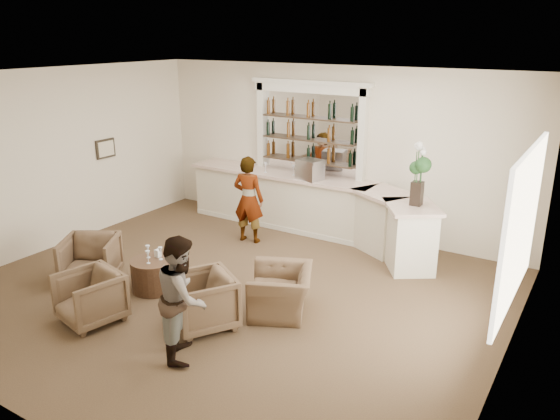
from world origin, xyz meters
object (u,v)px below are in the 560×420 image
object	(u,v)px
armchair_center	(90,297)
espresso_machine	(310,170)
bar_counter	(313,207)
flower_vase	(419,170)
sommelier	(249,199)
armchair_left	(90,260)
armchair_right	(202,301)
cocktail_table	(154,275)
armchair_far	(281,291)
guest	(182,297)

from	to	relation	value
armchair_center	espresso_machine	world-z (taller)	espresso_machine
bar_counter	flower_vase	size ratio (longest dim) A/B	5.37
sommelier	armchair_center	world-z (taller)	sommelier
armchair_left	armchair_right	xyz separation A→B (m)	(2.45, -0.15, -0.00)
cocktail_table	sommelier	world-z (taller)	sommelier
cocktail_table	espresso_machine	size ratio (longest dim) A/B	1.56
armchair_center	armchair_far	world-z (taller)	armchair_center
guest	armchair_far	xyz separation A→B (m)	(0.44, 1.58, -0.47)
bar_counter	armchair_far	xyz separation A→B (m)	(1.16, -3.08, -0.25)
armchair_center	espresso_machine	size ratio (longest dim) A/B	1.79
bar_counter	espresso_machine	xyz separation A→B (m)	(-0.05, -0.05, 0.76)
armchair_center	armchair_far	size ratio (longest dim) A/B	0.81
flower_vase	cocktail_table	bearing A→B (deg)	-137.12
armchair_left	armchair_right	size ratio (longest dim) A/B	1.00
bar_counter	guest	world-z (taller)	guest
armchair_far	armchair_right	bearing A→B (deg)	-62.67
bar_counter	espresso_machine	world-z (taller)	espresso_machine
armchair_center	espresso_machine	xyz separation A→B (m)	(0.90, 4.68, 0.97)
cocktail_table	bar_counter	bearing A→B (deg)	75.32
cocktail_table	espresso_machine	world-z (taller)	espresso_machine
sommelier	guest	xyz separation A→B (m)	(1.58, -3.66, -0.05)
armchair_center	armchair_left	bearing A→B (deg)	153.22
armchair_left	flower_vase	world-z (taller)	flower_vase
guest	sommelier	bearing A→B (deg)	-11.35
sommelier	armchair_left	xyz separation A→B (m)	(-1.12, -2.86, -0.46)
bar_counter	guest	bearing A→B (deg)	-81.22
armchair_center	armchair_right	distance (m)	1.59
armchair_center	flower_vase	distance (m)	5.43
armchair_left	armchair_right	distance (m)	2.46
bar_counter	flower_vase	world-z (taller)	flower_vase
guest	armchair_left	world-z (taller)	guest
guest	armchair_far	world-z (taller)	guest
guest	flower_vase	bearing A→B (deg)	-55.34
armchair_far	flower_vase	world-z (taller)	flower_vase
sommelier	armchair_far	xyz separation A→B (m)	(2.02, -2.08, -0.52)
armchair_center	armchair_far	xyz separation A→B (m)	(2.11, 1.64, -0.04)
guest	armchair_right	distance (m)	0.80
armchair_right	guest	bearing A→B (deg)	-37.02
armchair_left	espresso_machine	world-z (taller)	espresso_machine
bar_counter	armchair_left	bearing A→B (deg)	-117.17
guest	flower_vase	xyz separation A→B (m)	(1.54, 4.09, 0.95)
armchair_right	armchair_far	bearing A→B (deg)	85.89
armchair_center	armchair_far	bearing A→B (deg)	51.23
sommelier	armchair_far	size ratio (longest dim) A/B	1.69
armchair_center	armchair_far	distance (m)	2.68
sommelier	armchair_left	bearing A→B (deg)	60.53
armchair_left	armchair_far	world-z (taller)	armchair_left
cocktail_table	armchair_right	xyz separation A→B (m)	(1.40, -0.49, 0.13)
sommelier	flower_vase	distance (m)	3.27
armchair_center	guest	bearing A→B (deg)	15.66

